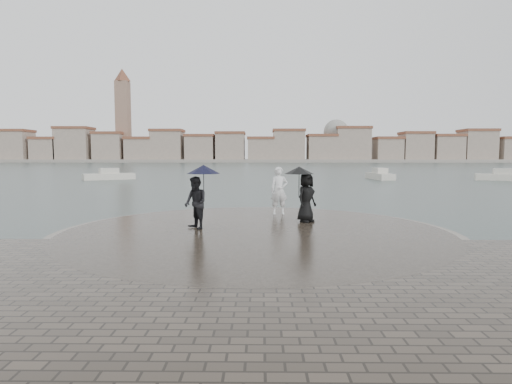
{
  "coord_description": "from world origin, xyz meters",
  "views": [
    {
      "loc": [
        0.18,
        -9.77,
        2.7
      ],
      "look_at": [
        0.0,
        4.8,
        1.45
      ],
      "focal_mm": 30.0,
      "sensor_mm": 36.0,
      "label": 1
    }
  ],
  "objects": [
    {
      "name": "quay_tip",
      "position": [
        0.0,
        3.5,
        0.18
      ],
      "size": [
        11.9,
        11.9,
        0.36
      ],
      "primitive_type": "cylinder",
      "color": "#2D261E",
      "rests_on": "ground"
    },
    {
      "name": "statue",
      "position": [
        0.89,
        7.16,
        1.31
      ],
      "size": [
        0.72,
        0.5,
        1.89
      ],
      "primitive_type": "imported",
      "rotation": [
        0.0,
        0.0,
        0.07
      ],
      "color": "white",
      "rests_on": "quay_tip"
    },
    {
      "name": "ground",
      "position": [
        0.0,
        0.0,
        0.0
      ],
      "size": [
        400.0,
        400.0,
        0.0
      ],
      "primitive_type": "plane",
      "color": "#2B3835",
      "rests_on": "ground"
    },
    {
      "name": "far_skyline",
      "position": [
        -6.29,
        160.71,
        5.61
      ],
      "size": [
        260.0,
        20.0,
        37.0
      ],
      "color": "gray",
      "rests_on": "ground"
    },
    {
      "name": "boats",
      "position": [
        7.76,
        37.81,
        0.38
      ],
      "size": [
        48.84,
        6.84,
        1.5
      ],
      "color": "beige",
      "rests_on": "ground"
    },
    {
      "name": "visitor_left",
      "position": [
        -1.84,
        3.71,
        1.49
      ],
      "size": [
        1.29,
        1.16,
        2.04
      ],
      "color": "black",
      "rests_on": "quay_tip"
    },
    {
      "name": "kerb_ring",
      "position": [
        0.0,
        3.5,
        0.16
      ],
      "size": [
        12.5,
        12.5,
        0.32
      ],
      "primitive_type": "cylinder",
      "color": "gray",
      "rests_on": "ground"
    },
    {
      "name": "visitor_right",
      "position": [
        1.69,
        5.2,
        1.48
      ],
      "size": [
        1.27,
        1.13,
        1.95
      ],
      "color": "black",
      "rests_on": "quay_tip"
    }
  ]
}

